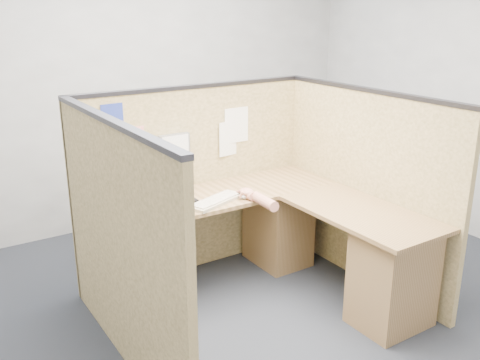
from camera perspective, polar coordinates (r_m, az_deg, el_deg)
floor at (r=3.92m, az=2.86°, el=-14.43°), size 5.00×5.00×0.00m
wall_back at (r=5.34m, az=-11.41°, el=10.11°), size 5.00×0.00×5.00m
cubicle_partitions at (r=3.90m, az=-0.65°, el=-2.00°), size 2.06×1.83×1.53m
l_desk at (r=4.03m, az=2.69°, el=-7.11°), size 1.95×1.75×0.73m
laptop at (r=4.00m, az=-7.83°, el=-1.29°), size 0.34×0.33×0.24m
keyboard at (r=3.93m, az=-2.58°, el=-2.22°), size 0.49×0.30×0.03m
mouse at (r=4.01m, az=0.67°, el=-1.62°), size 0.13×0.10×0.05m
hand_forearm at (r=3.90m, az=2.01°, el=-1.97°), size 0.12×0.41×0.09m
blue_poster at (r=3.93m, az=-13.45°, el=6.31°), size 0.17×0.02×0.22m
american_flag at (r=3.99m, az=-11.68°, el=4.54°), size 0.19×0.01×0.32m
file_holder at (r=4.15m, az=-6.98°, el=2.74°), size 0.25×0.05×0.32m
paper_left at (r=4.42m, az=-0.38°, el=5.87°), size 0.23×0.01×0.29m
paper_right at (r=4.41m, az=-1.06°, el=4.47°), size 0.22×0.03×0.28m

